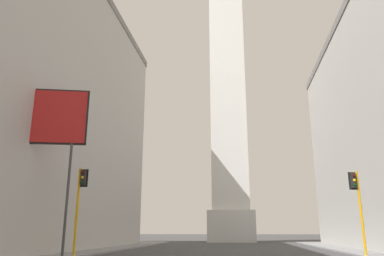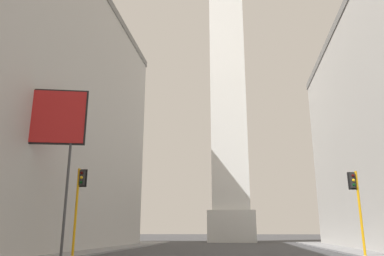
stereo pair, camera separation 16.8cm
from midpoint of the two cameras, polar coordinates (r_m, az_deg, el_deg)
obelisk at (r=73.94m, az=5.26°, el=13.29°), size 7.74×7.74×77.01m
traffic_light_mid_right at (r=30.66m, az=23.81°, el=-9.97°), size 0.80×0.52×6.18m
traffic_light_mid_left at (r=29.01m, az=-16.90°, el=-10.16°), size 0.77×0.51×6.33m
billboard_sign at (r=28.30m, az=-21.64°, el=1.02°), size 5.72×1.58×11.68m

